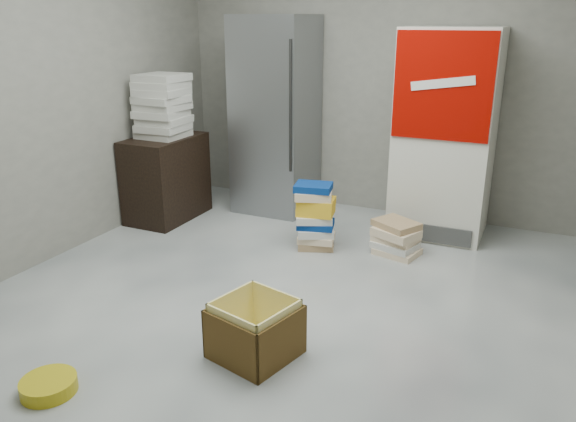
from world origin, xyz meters
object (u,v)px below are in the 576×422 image
(coke_cooler, at_px, (445,134))
(cardboard_box, at_px, (255,333))
(phonebook_stack_main, at_px, (315,216))
(steel_fridge, at_px, (276,116))
(wood_shelf, at_px, (166,178))

(coke_cooler, xyz_separation_m, cardboard_box, (-0.58, -2.49, -0.76))
(coke_cooler, height_order, cardboard_box, coke_cooler)
(phonebook_stack_main, distance_m, cardboard_box, 1.68)
(steel_fridge, bearing_deg, wood_shelf, -138.69)
(wood_shelf, xyz_separation_m, phonebook_stack_main, (1.61, -0.12, -0.12))
(steel_fridge, bearing_deg, phonebook_stack_main, -47.60)
(coke_cooler, distance_m, wood_shelf, 2.63)
(cardboard_box, bearing_deg, phonebook_stack_main, 114.77)
(coke_cooler, relative_size, phonebook_stack_main, 3.17)
(steel_fridge, distance_m, cardboard_box, 2.83)
(wood_shelf, xyz_separation_m, cardboard_box, (1.90, -1.76, -0.26))
(coke_cooler, height_order, phonebook_stack_main, coke_cooler)
(steel_fridge, height_order, coke_cooler, steel_fridge)
(coke_cooler, xyz_separation_m, phonebook_stack_main, (-0.87, -0.85, -0.62))
(phonebook_stack_main, height_order, cardboard_box, phonebook_stack_main)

